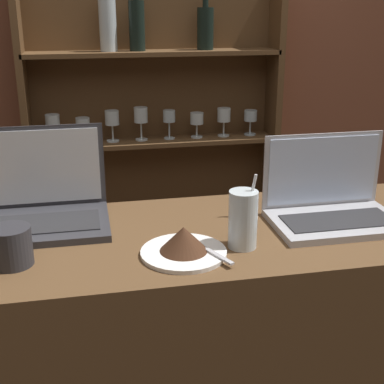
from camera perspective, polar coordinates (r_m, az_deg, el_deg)
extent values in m
cube|color=brown|center=(2.57, -5.04, 15.99)|extent=(7.00, 0.06, 2.70)
cube|color=brown|center=(2.54, -16.77, 2.78)|extent=(0.03, 0.18, 1.62)
cube|color=brown|center=(2.68, 8.38, 4.27)|extent=(0.03, 0.18, 1.62)
cube|color=brown|center=(2.63, -4.11, 4.11)|extent=(1.18, 0.02, 1.62)
cube|color=brown|center=(2.66, -3.70, -3.10)|extent=(1.14, 0.18, 0.02)
cube|color=brown|center=(2.53, -3.90, 5.40)|extent=(1.14, 0.18, 0.02)
cube|color=brown|center=(2.46, -4.13, 14.58)|extent=(1.14, 0.18, 0.02)
cylinder|color=silver|center=(2.51, -14.46, 5.01)|extent=(0.06, 0.06, 0.01)
cylinder|color=silver|center=(2.50, -14.52, 5.81)|extent=(0.01, 0.01, 0.07)
cylinder|color=silver|center=(2.49, -14.65, 7.27)|extent=(0.06, 0.06, 0.06)
cylinder|color=silver|center=(2.50, -11.44, 5.22)|extent=(0.06, 0.06, 0.01)
cylinder|color=silver|center=(2.50, -11.48, 5.94)|extent=(0.01, 0.01, 0.06)
cylinder|color=silver|center=(2.48, -11.57, 7.18)|extent=(0.06, 0.06, 0.05)
cylinder|color=silver|center=(2.51, -8.41, 5.42)|extent=(0.06, 0.06, 0.01)
cylinder|color=silver|center=(2.50, -8.46, 6.30)|extent=(0.01, 0.01, 0.07)
cylinder|color=silver|center=(2.48, -8.54, 7.85)|extent=(0.06, 0.06, 0.07)
cylinder|color=silver|center=(2.52, -5.40, 5.60)|extent=(0.06, 0.06, 0.01)
cylinder|color=silver|center=(2.51, -5.44, 6.54)|extent=(0.01, 0.01, 0.08)
cylinder|color=silver|center=(2.49, -5.49, 8.20)|extent=(0.06, 0.06, 0.07)
cylinder|color=silver|center=(2.53, -2.43, 5.76)|extent=(0.05, 0.05, 0.01)
cylinder|color=silver|center=(2.52, -2.44, 6.66)|extent=(0.01, 0.01, 0.08)
cylinder|color=silver|center=(2.51, -2.46, 8.11)|extent=(0.06, 0.06, 0.06)
cylinder|color=silver|center=(2.56, 0.51, 5.91)|extent=(0.06, 0.06, 0.01)
cylinder|color=silver|center=(2.55, 0.51, 6.62)|extent=(0.01, 0.01, 0.06)
cylinder|color=silver|center=(2.54, 0.51, 7.87)|extent=(0.06, 0.06, 0.05)
cylinder|color=silver|center=(2.59, 3.38, 6.04)|extent=(0.06, 0.06, 0.01)
cylinder|color=silver|center=(2.58, 3.40, 6.81)|extent=(0.01, 0.01, 0.07)
cylinder|color=silver|center=(2.57, 3.43, 8.23)|extent=(0.06, 0.06, 0.06)
cylinder|color=silver|center=(2.62, 6.18, 6.15)|extent=(0.06, 0.06, 0.01)
cylinder|color=silver|center=(2.62, 6.21, 6.88)|extent=(0.01, 0.01, 0.06)
cylinder|color=silver|center=(2.60, 6.26, 8.11)|extent=(0.06, 0.06, 0.05)
cylinder|color=#B2C1C6|center=(2.44, -8.97, 17.18)|extent=(0.07, 0.07, 0.22)
cylinder|color=black|center=(2.50, 1.43, 17.01)|extent=(0.08, 0.08, 0.18)
cylinder|color=black|center=(2.49, 1.46, 19.80)|extent=(0.03, 0.03, 0.06)
cylinder|color=black|center=(2.44, -5.90, 17.21)|extent=(0.07, 0.07, 0.21)
cube|color=#333338|center=(1.43, -15.52, -3.43)|extent=(0.33, 0.25, 0.02)
cube|color=#28282B|center=(1.41, -15.58, -3.22)|extent=(0.28, 0.13, 0.00)
cube|color=#333338|center=(1.50, -15.68, 2.63)|extent=(0.33, 0.00, 0.23)
cube|color=silver|center=(1.50, -15.69, 2.61)|extent=(0.30, 0.01, 0.20)
cube|color=#ADADB2|center=(1.44, 15.14, -3.12)|extent=(0.34, 0.22, 0.02)
cube|color=#28282B|center=(1.43, 15.36, -2.90)|extent=(0.29, 0.12, 0.00)
cube|color=#ADADB2|center=(1.50, 13.73, 2.32)|extent=(0.34, 0.00, 0.20)
cube|color=silver|center=(1.49, 13.77, 2.29)|extent=(0.31, 0.01, 0.18)
cylinder|color=white|center=(1.24, -0.90, -6.48)|extent=(0.20, 0.20, 0.01)
cone|color=#422616|center=(1.22, -0.91, -5.03)|extent=(0.11, 0.11, 0.06)
cube|color=#B7B7BC|center=(1.23, 1.75, -6.24)|extent=(0.08, 0.16, 0.00)
cylinder|color=silver|center=(1.26, 5.45, -2.93)|extent=(0.07, 0.07, 0.14)
cylinder|color=white|center=(1.25, 6.00, -2.04)|extent=(0.04, 0.01, 0.18)
cylinder|color=#2D2D33|center=(1.24, -18.71, -5.51)|extent=(0.09, 0.09, 0.09)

